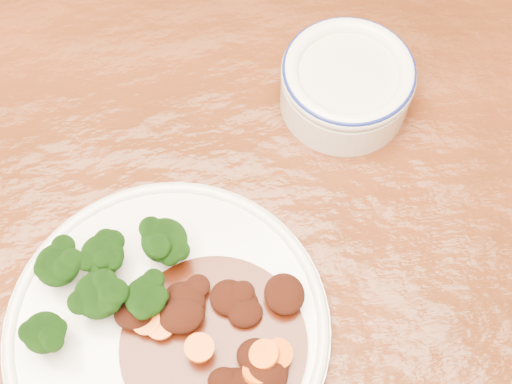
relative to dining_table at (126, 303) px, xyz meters
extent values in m
cube|color=#602711|center=(0.00, 0.00, 0.06)|extent=(1.53, 0.96, 0.04)
cylinder|color=silver|center=(0.04, -0.06, 0.09)|extent=(0.29, 0.29, 0.01)
torus|color=silver|center=(0.04, -0.06, 0.09)|extent=(0.29, 0.29, 0.01)
cylinder|color=#69984F|center=(0.06, 0.01, 0.10)|extent=(0.01, 0.01, 0.02)
ellipsoid|color=black|center=(0.06, 0.01, 0.12)|extent=(0.04, 0.04, 0.03)
cylinder|color=#69984F|center=(-0.01, -0.03, 0.10)|extent=(0.01, 0.01, 0.02)
ellipsoid|color=black|center=(-0.01, -0.03, 0.12)|extent=(0.04, 0.04, 0.03)
cylinder|color=#69984F|center=(-0.04, 0.00, 0.10)|extent=(0.01, 0.01, 0.02)
ellipsoid|color=black|center=(-0.04, 0.00, 0.12)|extent=(0.04, 0.04, 0.03)
cylinder|color=#69984F|center=(0.03, -0.04, 0.10)|extent=(0.01, 0.01, 0.02)
ellipsoid|color=black|center=(0.03, -0.04, 0.12)|extent=(0.04, 0.04, 0.03)
cylinder|color=#69984F|center=(-0.06, -0.05, 0.10)|extent=(0.01, 0.01, 0.02)
ellipsoid|color=black|center=(-0.06, -0.05, 0.12)|extent=(0.04, 0.04, 0.03)
cylinder|color=#69984F|center=(0.00, 0.00, 0.10)|extent=(0.01, 0.01, 0.02)
ellipsoid|color=black|center=(0.00, 0.00, 0.12)|extent=(0.04, 0.04, 0.03)
cylinder|color=#431407|center=(0.08, -0.09, 0.09)|extent=(0.16, 0.16, 0.00)
ellipsoid|color=black|center=(0.10, -0.05, 0.10)|extent=(0.03, 0.03, 0.02)
ellipsoid|color=black|center=(0.03, -0.06, 0.10)|extent=(0.02, 0.02, 0.01)
ellipsoid|color=black|center=(0.08, -0.12, 0.11)|extent=(0.03, 0.02, 0.01)
ellipsoid|color=black|center=(0.02, -0.05, 0.11)|extent=(0.04, 0.03, 0.02)
ellipsoid|color=black|center=(0.06, -0.06, 0.11)|extent=(0.04, 0.03, 0.02)
ellipsoid|color=black|center=(0.06, -0.05, 0.11)|extent=(0.03, 0.04, 0.02)
ellipsoid|color=black|center=(0.06, -0.04, 0.10)|extent=(0.03, 0.02, 0.01)
ellipsoid|color=black|center=(0.08, -0.04, 0.11)|extent=(0.02, 0.02, 0.01)
ellipsoid|color=black|center=(0.15, -0.06, 0.11)|extent=(0.04, 0.04, 0.02)
ellipsoid|color=black|center=(0.11, -0.11, 0.11)|extent=(0.03, 0.03, 0.02)
ellipsoid|color=black|center=(0.11, -0.05, 0.11)|extent=(0.02, 0.02, 0.01)
ellipsoid|color=black|center=(0.11, -0.07, 0.10)|extent=(0.03, 0.03, 0.02)
ellipsoid|color=black|center=(0.11, -0.06, 0.10)|extent=(0.03, 0.03, 0.01)
ellipsoid|color=black|center=(0.12, -0.12, 0.11)|extent=(0.03, 0.04, 0.02)
cylinder|color=#E9560C|center=(0.03, -0.06, 0.11)|extent=(0.04, 0.04, 0.01)
cylinder|color=#E9560C|center=(0.13, -0.11, 0.11)|extent=(0.03, 0.03, 0.01)
cylinder|color=#E9560C|center=(0.11, -0.12, 0.11)|extent=(0.03, 0.03, 0.02)
cylinder|color=#E9560C|center=(0.04, -0.06, 0.11)|extent=(0.04, 0.04, 0.01)
cylinder|color=#E9560C|center=(0.07, -0.09, 0.12)|extent=(0.04, 0.04, 0.01)
cylinder|color=#E9560C|center=(0.12, -0.11, 0.11)|extent=(0.04, 0.04, 0.01)
cylinder|color=silver|center=(0.26, 0.14, 0.10)|extent=(0.13, 0.13, 0.04)
cylinder|color=beige|center=(0.26, 0.14, 0.13)|extent=(0.10, 0.10, 0.01)
torus|color=silver|center=(0.26, 0.14, 0.13)|extent=(0.13, 0.13, 0.02)
torus|color=navy|center=(0.26, 0.14, 0.14)|extent=(0.13, 0.13, 0.01)
camera|label=1|loc=(0.08, -0.25, 0.70)|focal=50.00mm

